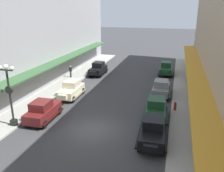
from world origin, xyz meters
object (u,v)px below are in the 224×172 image
parked_car_5 (156,109)px  pedestrian_1 (190,79)px  parked_car_0 (153,130)px  parked_car_6 (161,87)px  parked_car_1 (43,110)px  parked_car_4 (98,68)px  lamp_post_with_clock (10,93)px  pedestrian_0 (71,71)px  parked_car_2 (166,68)px  fire_hydrant (175,106)px  parked_car_3 (71,89)px

parked_car_5 → pedestrian_1: parked_car_5 is taller
parked_car_0 → parked_car_6: (-0.16, 9.93, 0.00)m
parked_car_1 → parked_car_4: (-0.12, 15.20, 0.00)m
lamp_post_with_clock → pedestrian_0: 14.39m
parked_car_2 → parked_car_5: bearing=-90.0°
fire_hydrant → pedestrian_1: (1.55, 7.89, 0.45)m
parked_car_6 → pedestrian_0: size_ratio=2.60×
parked_car_0 → fire_hydrant: 6.11m
parked_car_1 → parked_car_4: 15.20m
parked_car_4 → parked_car_0: bearing=-59.1°
parked_car_5 → pedestrian_1: (3.18, 9.86, 0.07)m
parked_car_4 → lamp_post_with_clock: size_ratio=0.83×
parked_car_5 → pedestrian_0: parked_car_5 is taller
parked_car_3 → parked_car_2: bearing=52.4°
parked_car_2 → parked_car_6: (0.01, -9.07, 0.00)m
parked_car_4 → parked_car_5: 15.53m
fire_hydrant → lamp_post_with_clock: bearing=-152.5°
fire_hydrant → pedestrian_1: size_ratio=0.49×
parked_car_2 → fire_hydrant: size_ratio=5.24×
parked_car_3 → parked_car_5: size_ratio=0.99×
pedestrian_0 → parked_car_1: bearing=-75.6°
parked_car_6 → fire_hydrant: 4.35m
parked_car_1 → parked_car_6: 12.98m
parked_car_0 → parked_car_1: (-9.58, 1.01, 0.00)m
parked_car_3 → parked_car_5: bearing=-16.7°
parked_car_5 → parked_car_2: bearing=90.0°
parked_car_2 → parked_car_4: (-9.53, -2.80, 0.00)m
parked_car_2 → parked_car_4: bearing=-163.6°
parked_car_6 → pedestrian_1: parked_car_6 is taller
pedestrian_0 → parked_car_5: bearing=-37.0°
parked_car_5 → parked_car_3: bearing=163.3°
parked_car_1 → fire_hydrant: 12.10m
parked_car_2 → lamp_post_with_clock: bearing=-119.4°
parked_car_6 → parked_car_5: bearing=-90.1°
parked_car_6 → parked_car_0: bearing=-89.1°
parked_car_4 → parked_car_5: bearing=-52.1°
parked_car_5 → lamp_post_with_clock: size_ratio=0.83×
parked_car_2 → fire_hydrant: parked_car_2 is taller
parked_car_2 → parked_car_6: bearing=-89.9°
parked_car_1 → parked_car_4: bearing=90.5°
parked_car_2 → parked_car_4: same height
parked_car_2 → pedestrian_0: size_ratio=2.62×
parked_car_3 → fire_hydrant: 11.10m
parked_car_1 → pedestrian_0: bearing=104.4°
parked_car_0 → parked_car_2: bearing=90.5°
parked_car_2 → parked_car_3: (-9.42, -12.23, 0.00)m
parked_car_6 → pedestrian_1: size_ratio=2.55×
parked_car_3 → parked_car_5: same height
parked_car_1 → parked_car_3: same height
parked_car_6 → fire_hydrant: parked_car_6 is taller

